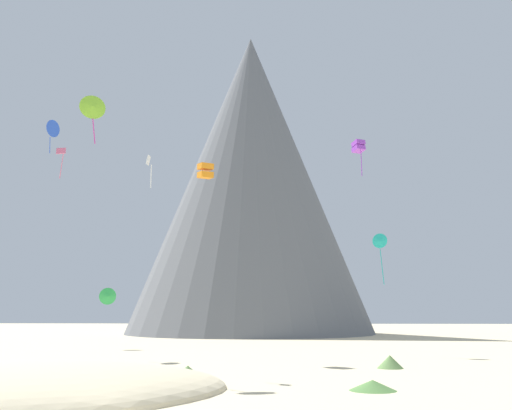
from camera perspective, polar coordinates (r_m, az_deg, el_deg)
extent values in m
cone|color=#568442|center=(35.63, 11.54, -17.18)|extent=(3.90, 3.90, 0.61)
cone|color=#668C4C|center=(49.34, 13.20, -14.96)|extent=(2.93, 2.93, 1.05)
cone|color=#386633|center=(39.17, -17.71, -16.18)|extent=(2.23, 2.23, 0.75)
cone|color=#668C4C|center=(42.70, -6.82, -16.09)|extent=(2.21, 2.21, 0.75)
cone|color=slate|center=(126.68, -0.57, 2.61)|extent=(73.78, 73.78, 66.89)
cone|color=slate|center=(126.27, -0.99, -7.33)|extent=(51.92, 51.92, 23.38)
cube|color=white|center=(48.01, -10.68, 4.41)|extent=(0.24, 0.77, 0.81)
cylinder|color=white|center=(47.62, -10.41, 2.85)|extent=(0.10, 0.09, 1.94)
cone|color=teal|center=(64.72, 12.25, -3.53)|extent=(1.72, 0.87, 1.64)
cylinder|color=teal|center=(64.47, 12.44, -6.00)|extent=(0.35, 0.17, 3.95)
cube|color=purple|center=(57.77, 10.18, 5.51)|extent=(1.39, 1.42, 0.64)
cube|color=purple|center=(57.93, 10.16, 6.03)|extent=(1.39, 1.42, 0.64)
cylinder|color=purple|center=(57.41, 10.46, 4.08)|extent=(0.10, 0.09, 2.52)
cone|color=#8CD133|center=(48.43, -15.96, 9.41)|extent=(2.05, 1.35, 2.08)
cylinder|color=#D1339E|center=(47.71, -15.85, 7.09)|extent=(0.32, 0.20, 2.06)
cube|color=#E5668C|center=(64.99, -18.85, 5.13)|extent=(1.07, 0.44, 0.78)
cylinder|color=#E5668C|center=(64.50, -18.81, 3.67)|extent=(0.23, 0.27, 2.70)
cube|color=orange|center=(59.50, -5.07, 2.99)|extent=(1.88, 1.89, 0.73)
cube|color=orange|center=(59.72, -5.06, 3.82)|extent=(1.88, 1.89, 0.73)
cone|color=blue|center=(72.83, -19.61, 7.18)|extent=(1.07, 2.01, 2.08)
cylinder|color=blue|center=(72.33, -19.84, 5.63)|extent=(0.17, 0.08, 2.01)
cone|color=green|center=(75.71, -14.55, -8.80)|extent=(2.14, 1.36, 2.15)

